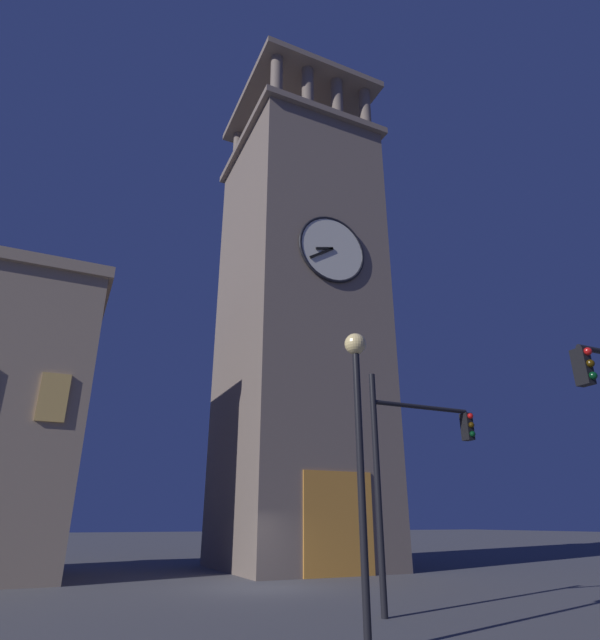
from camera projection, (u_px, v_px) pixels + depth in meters
The scene contains 4 objects.
ground_plane at pixel (263, 588), 16.76m from camera, with size 200.00×200.00×0.00m, color #4C4C51.
clocktower at pixel (298, 321), 27.76m from camera, with size 7.61×8.64×30.24m.
traffic_signal_near at pixel (410, 456), 13.15m from camera, with size 3.28×0.41×5.68m.
street_lamp at pixel (358, 419), 9.76m from camera, with size 0.44×0.44×5.61m.
Camera 1 is at (6.83, 17.61, 2.03)m, focal length 28.51 mm.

